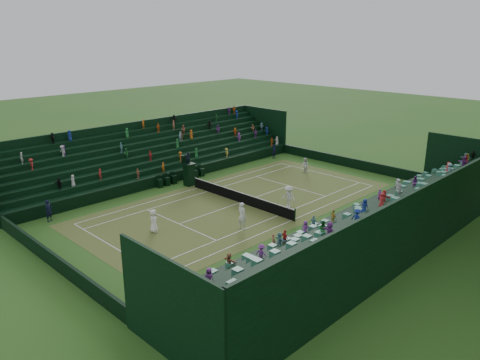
{
  "coord_description": "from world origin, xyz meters",
  "views": [
    {
      "loc": [
        25.77,
        -25.89,
        13.48
      ],
      "look_at": [
        0.0,
        0.0,
        2.0
      ],
      "focal_mm": 35.0,
      "sensor_mm": 36.0,
      "label": 1
    }
  ],
  "objects_px": {
    "tennis_net": "(240,197)",
    "player_near_east": "(242,216)",
    "player_near_west": "(154,221)",
    "player_far_east": "(289,197)",
    "umpire_chair": "(189,171)",
    "player_far_west": "(305,166)"
  },
  "relations": [
    {
      "from": "umpire_chair",
      "to": "player_far_west",
      "type": "distance_m",
      "value": 11.97
    },
    {
      "from": "tennis_net",
      "to": "player_far_west",
      "type": "height_order",
      "value": "player_far_west"
    },
    {
      "from": "tennis_net",
      "to": "player_far_west",
      "type": "xyz_separation_m",
      "value": [
        -1.49,
        10.78,
        0.26
      ]
    },
    {
      "from": "umpire_chair",
      "to": "player_near_east",
      "type": "distance_m",
      "value": 11.24
    },
    {
      "from": "umpire_chair",
      "to": "player_near_west",
      "type": "distance_m",
      "value": 10.78
    },
    {
      "from": "player_near_east",
      "to": "player_far_east",
      "type": "xyz_separation_m",
      "value": [
        -0.39,
        5.74,
        -0.1
      ]
    },
    {
      "from": "player_near_west",
      "to": "player_far_west",
      "type": "relative_size",
      "value": 1.08
    },
    {
      "from": "umpire_chair",
      "to": "player_near_west",
      "type": "bearing_deg",
      "value": -52.46
    },
    {
      "from": "tennis_net",
      "to": "player_far_east",
      "type": "distance_m",
      "value": 4.08
    },
    {
      "from": "tennis_net",
      "to": "player_near_east",
      "type": "xyz_separation_m",
      "value": [
        3.92,
        -3.73,
        0.49
      ]
    },
    {
      "from": "player_near_west",
      "to": "player_near_east",
      "type": "distance_m",
      "value": 6.27
    },
    {
      "from": "umpire_chair",
      "to": "player_far_east",
      "type": "relative_size",
      "value": 1.72
    },
    {
      "from": "player_far_west",
      "to": "umpire_chair",
      "type": "bearing_deg",
      "value": -95.76
    },
    {
      "from": "player_far_east",
      "to": "player_near_east",
      "type": "bearing_deg",
      "value": -95.63
    },
    {
      "from": "tennis_net",
      "to": "umpire_chair",
      "type": "xyz_separation_m",
      "value": [
        -6.67,
        0.01,
        0.82
      ]
    },
    {
      "from": "player_near_west",
      "to": "player_far_east",
      "type": "relative_size",
      "value": 0.93
    },
    {
      "from": "player_near_east",
      "to": "player_far_east",
      "type": "bearing_deg",
      "value": -87.35
    },
    {
      "from": "umpire_chair",
      "to": "player_far_east",
      "type": "bearing_deg",
      "value": 11.1
    },
    {
      "from": "player_near_west",
      "to": "player_near_east",
      "type": "relative_size",
      "value": 0.84
    },
    {
      "from": "tennis_net",
      "to": "player_near_east",
      "type": "bearing_deg",
      "value": -43.59
    },
    {
      "from": "tennis_net",
      "to": "player_near_east",
      "type": "distance_m",
      "value": 5.44
    },
    {
      "from": "umpire_chair",
      "to": "player_far_west",
      "type": "xyz_separation_m",
      "value": [
        5.18,
        10.77,
        -0.56
      ]
    }
  ]
}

